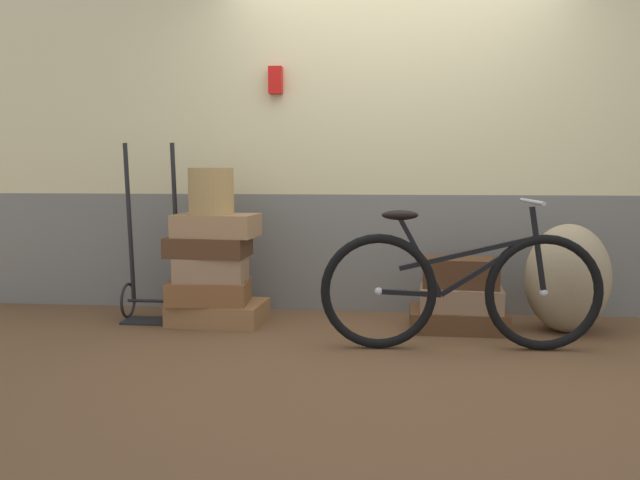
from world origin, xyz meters
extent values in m
cube|color=brown|center=(0.00, 0.00, -0.03)|extent=(9.12, 5.20, 0.06)
cube|color=slate|center=(0.00, 0.85, 0.45)|extent=(7.12, 0.20, 0.90)
cube|color=beige|center=(0.00, 0.85, 1.91)|extent=(7.12, 0.20, 2.01)
cube|color=red|center=(-0.89, 0.71, 1.75)|extent=(0.10, 0.08, 0.20)
cube|color=olive|center=(-1.24, 0.27, 0.08)|extent=(0.68, 0.49, 0.15)
cube|color=brown|center=(-1.29, 0.22, 0.23)|extent=(0.57, 0.40, 0.16)
cube|color=#937051|center=(-1.27, 0.22, 0.40)|extent=(0.49, 0.31, 0.17)
cube|color=#4C2D19|center=(-1.29, 0.24, 0.55)|extent=(0.57, 0.38, 0.14)
cube|color=#9E754C|center=(-1.24, 0.26, 0.70)|extent=(0.59, 0.40, 0.16)
cube|color=brown|center=(0.44, 0.25, 0.07)|extent=(0.66, 0.41, 0.14)
cube|color=#937051|center=(0.46, 0.24, 0.22)|extent=(0.57, 0.39, 0.16)
cube|color=#4C2D19|center=(0.46, 0.25, 0.39)|extent=(0.53, 0.34, 0.20)
cylinder|color=#A8844C|center=(-1.27, 0.25, 0.94)|extent=(0.31, 0.31, 0.32)
torus|color=black|center=(-1.94, 0.35, 0.13)|extent=(0.02, 0.26, 0.26)
torus|color=black|center=(-1.53, 0.35, 0.13)|extent=(0.02, 0.26, 0.26)
cylinder|color=black|center=(-1.73, 0.35, 0.13)|extent=(0.40, 0.02, 0.02)
cylinder|color=black|center=(-1.91, 0.35, 0.70)|extent=(0.03, 0.10, 1.15)
cylinder|color=black|center=(-1.56, 0.35, 0.70)|extent=(0.03, 0.10, 1.15)
cube|color=black|center=(-1.73, 0.24, 0.01)|extent=(0.36, 0.22, 0.02)
ellipsoid|color=#9E8966|center=(1.16, 0.26, 0.36)|extent=(0.55, 0.47, 0.73)
torus|color=black|center=(-0.09, -0.27, 0.35)|extent=(0.71, 0.10, 0.71)
sphere|color=#B2B2B7|center=(-0.09, -0.27, 0.35)|extent=(0.05, 0.05, 0.05)
torus|color=black|center=(0.89, -0.21, 0.35)|extent=(0.71, 0.10, 0.71)
sphere|color=#B2B2B7|center=(0.89, -0.21, 0.35)|extent=(0.05, 0.05, 0.05)
cube|color=black|center=(0.54, -0.23, 0.51)|extent=(0.54, 0.06, 0.37)
cube|color=black|center=(0.15, -0.26, 0.57)|extent=(0.28, 0.04, 0.48)
cube|color=black|center=(0.09, -0.26, 0.34)|extent=(0.38, 0.05, 0.05)
cube|color=black|center=(0.42, -0.24, 0.59)|extent=(0.79, 0.07, 0.21)
cube|color=black|center=(0.85, -0.21, 0.61)|extent=(0.12, 0.03, 0.52)
ellipsoid|color=black|center=(0.03, -0.26, 0.82)|extent=(0.22, 0.10, 0.06)
cylinder|color=#A5A5AD|center=(0.81, -0.22, 0.90)|extent=(0.05, 0.46, 0.02)
camera|label=1|loc=(-0.06, -4.13, 1.09)|focal=36.14mm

